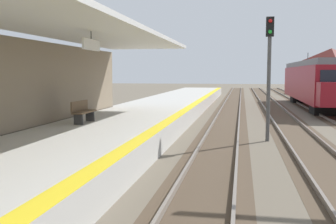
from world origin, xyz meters
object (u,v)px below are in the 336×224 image
object	(u,v)px
approaching_train	(315,82)
rail_signal_post	(269,66)
platform_bench	(83,111)
distant_trackside_house	(331,70)

from	to	relation	value
approaching_train	rail_signal_post	world-z (taller)	rail_signal_post
platform_bench	distant_trackside_house	bearing A→B (deg)	67.71
approaching_train	platform_bench	bearing A→B (deg)	-121.40
approaching_train	rail_signal_post	bearing A→B (deg)	-105.34
platform_bench	distant_trackside_house	size ratio (longest dim) A/B	0.24
approaching_train	distant_trackside_house	xyz separation A→B (m)	(6.49, 25.62, 1.16)
rail_signal_post	platform_bench	size ratio (longest dim) A/B	3.25
rail_signal_post	platform_bench	xyz separation A→B (m)	(-7.35, -2.30, -1.82)
approaching_train	platform_bench	world-z (taller)	approaching_train
approaching_train	platform_bench	distance (m)	23.44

